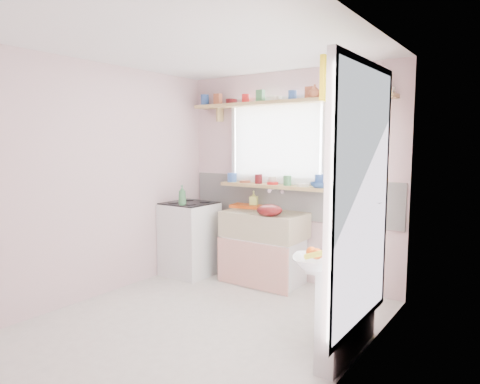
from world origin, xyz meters
The scene contains 19 objects.
room centered at (0.66, 0.86, 1.37)m, with size 3.20×3.20×3.20m.
sink_unit centered at (-0.15, 1.29, 0.43)m, with size 0.95×0.65×1.11m.
cooker centered at (-1.10, 1.05, 0.46)m, with size 0.58×0.58×0.93m.
radiator_ledge centered at (1.30, 0.20, 0.40)m, with size 0.22×0.95×0.78m.
windowsill centered at (-0.15, 1.48, 1.14)m, with size 1.40×0.22×0.04m, color tan.
pine_shelf centered at (0.00, 1.47, 2.12)m, with size 2.52×0.24×0.04m, color tan.
shelf_crockery centered at (-0.04, 1.47, 2.19)m, with size 2.47×0.11×0.12m.
sill_crockery centered at (-0.17, 1.48, 1.22)m, with size 1.35×0.11×0.12m.
dish_tray centered at (-0.53, 1.50, 0.87)m, with size 0.38×0.28×0.04m, color #DD5113.
colander centered at (0.04, 1.10, 0.91)m, with size 0.28×0.28×0.13m, color #5D0F11.
jade_plant centered at (1.21, 0.60, 1.02)m, with size 0.45×0.39×0.50m, color #2C6227.
fruit_bowl centered at (1.21, -0.20, 0.82)m, with size 0.34×0.34×0.08m, color silver.
herb_pot centered at (1.33, -0.16, 0.89)m, with size 0.12×0.08×0.22m, color #2F6A2A.
soap_bottle_sink centered at (-0.43, 1.50, 0.96)m, with size 0.10×0.10×0.21m, color #CAD35D.
sill_cup centered at (-0.18, 1.54, 1.21)m, with size 0.12×0.12×0.09m, color white.
sill_bowl centered at (0.47, 1.45, 1.19)m, with size 0.20×0.20×0.06m, color #2F569A.
shelf_vase centered at (0.41, 1.41, 2.21)m, with size 0.14×0.14×0.14m, color #B65B38.
cooker_bottle centered at (-1.01, 0.83, 1.04)m, with size 0.09×0.09×0.24m, color #3B7646.
fruit centered at (1.22, -0.19, 0.88)m, with size 0.20×0.14×0.10m.
Camera 1 is at (2.45, -2.92, 1.65)m, focal length 32.00 mm.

